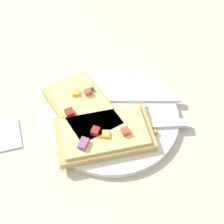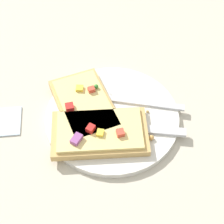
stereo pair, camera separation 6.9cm
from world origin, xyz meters
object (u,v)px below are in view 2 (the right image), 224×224
object	(u,v)px
pizza_slice_main	(85,105)
pizza_slice_corner	(100,132)
knife	(142,129)
fork	(118,99)
plate	(112,117)

from	to	relation	value
pizza_slice_main	pizza_slice_corner	size ratio (longest dim) A/B	1.06
knife	fork	bearing A→B (deg)	-52.58
fork	knife	world-z (taller)	knife
knife	pizza_slice_main	size ratio (longest dim) A/B	1.03
knife	pizza_slice_main	bearing A→B (deg)	-19.51
plate	knife	xyz separation A→B (m)	(-0.05, 0.04, 0.01)
plate	fork	xyz separation A→B (m)	(-0.01, -0.04, 0.01)
pizza_slice_main	knife	bearing A→B (deg)	42.73
pizza_slice_corner	fork	bearing A→B (deg)	-115.28
pizza_slice_main	plate	bearing A→B (deg)	50.74
knife	pizza_slice_corner	bearing A→B (deg)	14.91
fork	pizza_slice_corner	size ratio (longest dim) A/B	1.30
knife	pizza_slice_main	distance (m)	0.12
fork	plate	bearing A→B (deg)	83.28
plate	pizza_slice_main	size ratio (longest dim) A/B	1.36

